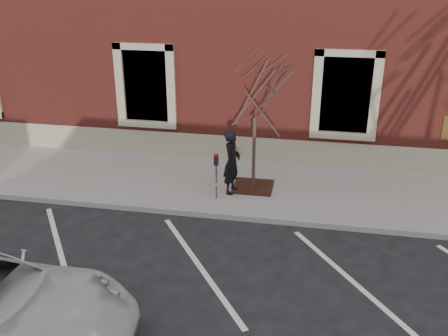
# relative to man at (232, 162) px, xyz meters

# --- Properties ---
(ground) EXTENTS (120.00, 120.00, 0.00)m
(ground) POSITION_rel_man_xyz_m (-0.10, -1.22, -1.03)
(ground) COLOR #28282B
(ground) RESTS_ON ground
(sidewalk_near) EXTENTS (40.00, 3.50, 0.15)m
(sidewalk_near) POSITION_rel_man_xyz_m (-0.10, 0.53, -0.95)
(sidewalk_near) COLOR #9C9993
(sidewalk_near) RESTS_ON ground
(curb_near) EXTENTS (40.00, 0.12, 0.15)m
(curb_near) POSITION_rel_man_xyz_m (-0.10, -1.27, -0.95)
(curb_near) COLOR #9E9E99
(curb_near) RESTS_ON ground
(parking_stripes) EXTENTS (28.00, 4.40, 0.01)m
(parking_stripes) POSITION_rel_man_xyz_m (-0.10, -3.42, -1.03)
(parking_stripes) COLOR silver
(parking_stripes) RESTS_ON ground
(building_civic) EXTENTS (40.00, 8.62, 8.00)m
(building_civic) POSITION_rel_man_xyz_m (-0.10, 6.53, 2.97)
(building_civic) COLOR maroon
(building_civic) RESTS_ON ground
(man) EXTENTS (0.53, 0.71, 1.76)m
(man) POSITION_rel_man_xyz_m (0.00, 0.00, 0.00)
(man) COLOR black
(man) RESTS_ON sidewalk_near
(parking_meter) EXTENTS (0.11, 0.09, 1.26)m
(parking_meter) POSITION_rel_man_xyz_m (-0.33, -0.48, -0.00)
(parking_meter) COLOR #595B60
(parking_meter) RESTS_ON sidewalk_near
(tree_grate) EXTENTS (1.09, 1.09, 0.03)m
(tree_grate) POSITION_rel_man_xyz_m (0.53, 0.41, -0.87)
(tree_grate) COLOR #3B1D13
(tree_grate) RESTS_ON sidewalk_near
(sapling) EXTENTS (2.19, 2.19, 3.65)m
(sapling) POSITION_rel_man_xyz_m (0.53, 0.41, 1.67)
(sapling) COLOR #46342A
(sapling) RESTS_ON sidewalk_near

